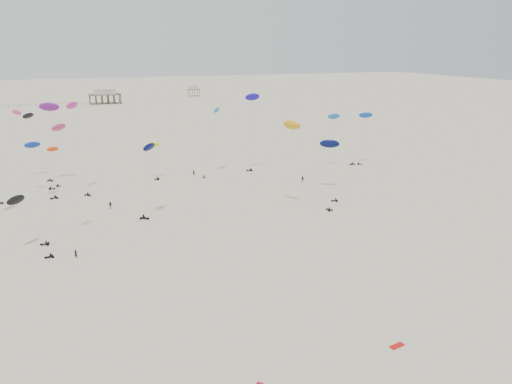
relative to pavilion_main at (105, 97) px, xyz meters
name	(u,v)px	position (x,y,z in m)	size (l,w,h in m)	color
ground_plane	(161,139)	(10.00, -150.00, -4.22)	(900.00, 900.00, 0.00)	beige
pavilion_main	(105,97)	(0.00, 0.00, 0.00)	(21.00, 13.00, 9.80)	brown
pavilion_small	(194,92)	(70.00, 30.00, -0.74)	(9.00, 7.00, 8.00)	brown
pier_fence	(23,106)	(-52.00, 0.00, -3.45)	(80.20, 0.20, 1.50)	black
rig_0	(75,123)	(-25.34, -221.65, 14.43)	(4.75, 10.13, 24.17)	black
rig_1	(154,154)	(-4.15, -215.69, 3.31)	(4.07, 4.14, 11.20)	black
rig_2	(55,156)	(-30.31, -255.76, 12.73)	(7.69, 7.92, 23.41)	black
rig_3	(35,150)	(-37.00, -199.30, 3.73)	(7.78, 12.22, 13.26)	black
rig_4	(214,122)	(14.58, -214.91, 11.52)	(9.17, 9.47, 20.72)	black
rig_5	(365,121)	(64.53, -220.44, 9.89)	(5.96, 4.25, 17.36)	black
rig_6	(9,150)	(-41.72, -221.71, 8.48)	(9.01, 11.12, 22.93)	black
rig_7	(296,136)	(23.53, -253.86, 13.17)	(9.23, 11.60, 21.78)	black
rig_8	(338,128)	(54.74, -220.24, 8.26)	(10.13, 3.20, 17.43)	black
rig_9	(22,210)	(-37.21, -260.44, 3.77)	(8.04, 10.31, 12.34)	black
rig_10	(52,161)	(-32.31, -208.75, 1.93)	(3.84, 14.12, 14.77)	black
rig_11	(38,146)	(-34.74, -226.10, 9.71)	(6.73, 3.97, 22.43)	black
rig_12	(252,108)	(26.84, -215.00, 15.45)	(5.65, 4.68, 24.17)	black
rig_13	(148,165)	(-11.24, -248.79, 7.79)	(6.06, 6.83, 17.16)	black
rig_14	(50,113)	(-31.53, -207.55, 15.47)	(6.37, 10.96, 23.03)	black
rig_16	(330,149)	(38.49, -243.93, 7.03)	(8.48, 15.21, 16.96)	black
spectator_0	(76,258)	(-28.46, -268.36, -4.22)	(0.69, 0.48, 1.91)	black
spectator_1	(303,182)	(35.08, -234.76, -4.22)	(0.98, 0.57, 2.01)	black
spectator_2	(111,209)	(-19.60, -240.37, -4.22)	(1.23, 0.66, 2.08)	black
spectator_3	(194,175)	(7.40, -216.00, -4.22)	(0.75, 0.52, 2.06)	black
grounded_kite_a	(397,346)	(9.90, -313.79, -4.22)	(2.20, 0.90, 0.08)	#BB0F0B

